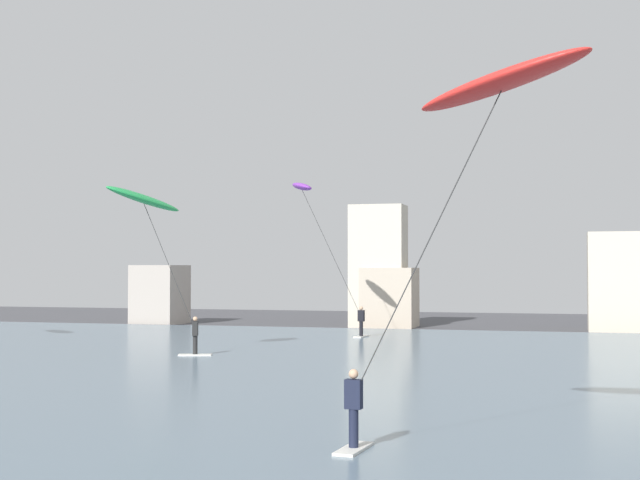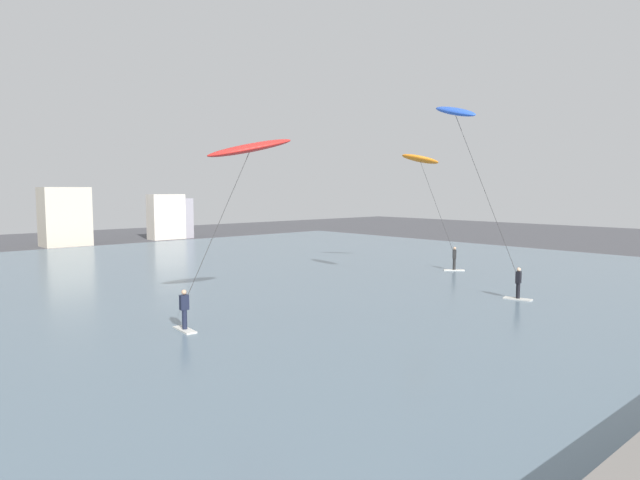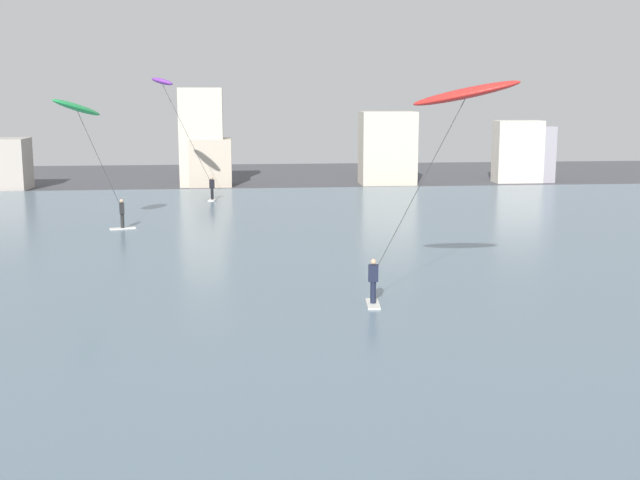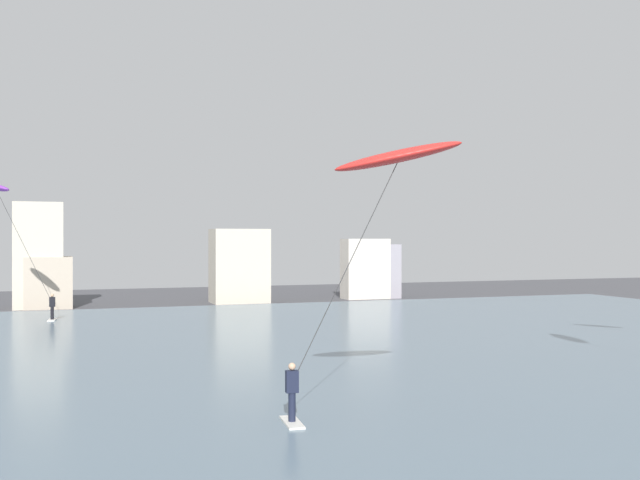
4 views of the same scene
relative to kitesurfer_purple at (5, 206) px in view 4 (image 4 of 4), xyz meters
name	(u,v)px [view 4 (image 4 of 4)]	position (x,y,z in m)	size (l,w,h in m)	color
water_bay	(166,368)	(7.07, -18.45, -7.10)	(84.00, 52.00, 0.10)	slate
far_shore_buildings	(167,269)	(11.05, 10.34, -4.38)	(45.83, 4.40, 7.86)	#A89E93
kitesurfer_purple	(5,206)	(0.00, 0.00, 0.00)	(4.47, 2.73, 8.55)	silver
kitesurfer_red	(390,174)	(11.94, -28.87, -0.19)	(5.24, 2.45, 7.96)	silver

